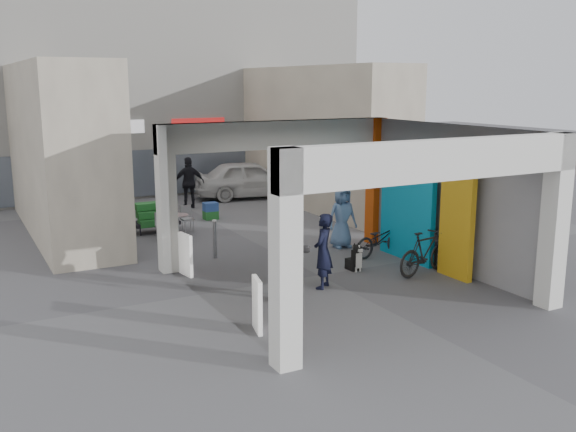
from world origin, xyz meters
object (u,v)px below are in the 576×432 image
border_collie (355,259)px  man_with_dog (323,251)px  man_elderly (342,217)px  man_back_turned (289,255)px  cafe_set (172,226)px  produce_stand (156,221)px  man_crates (189,183)px  bicycle_front (380,239)px  bicycle_rear (425,253)px  white_van (250,179)px

border_collie → man_with_dog: man_with_dog is taller
man_with_dog → man_elderly: (2.30, 2.82, 0.01)m
man_with_dog → man_elderly: man_elderly is taller
border_collie → man_elderly: man_elderly is taller
man_with_dog → man_back_turned: man_back_turned is taller
cafe_set → border_collie: size_ratio=1.86×
cafe_set → produce_stand: 0.73m
man_crates → bicycle_front: (2.20, -8.51, -0.47)m
cafe_set → man_elderly: bearing=-43.8°
produce_stand → border_collie: (3.04, -6.23, -0.07)m
produce_stand → man_with_dog: bearing=-76.0°
produce_stand → bicycle_rear: bicycle_rear is taller
produce_stand → man_back_turned: (0.65, -7.33, 0.61)m
bicycle_rear → white_van: bearing=-13.7°
man_crates → bicycle_rear: size_ratio=1.05×
bicycle_front → man_with_dog: bearing=110.3°
border_collie → bicycle_rear: bearing=-39.8°
man_crates → produce_stand: bearing=66.9°
produce_stand → border_collie: size_ratio=1.91×
border_collie → bicycle_rear: bicycle_rear is taller
man_back_turned → man_crates: bearing=90.3°
man_with_dog → bicycle_front: 3.16m
bicycle_front → border_collie: bearing=111.6°
bicycle_front → white_van: bearing=-14.2°
bicycle_rear → white_van: (0.68, 11.29, 0.21)m
produce_stand → man_crates: 3.83m
white_van → cafe_set: bearing=146.3°
man_crates → white_van: man_crates is taller
produce_stand → man_crates: (2.17, 3.10, 0.57)m
bicycle_front → white_van: (0.63, 9.44, 0.29)m
border_collie → man_elderly: 2.32m
border_collie → man_with_dog: 1.67m
white_van → man_crates: bearing=119.7°
man_with_dog → man_back_turned: (-1.02, -0.33, 0.13)m
man_crates → bicycle_front: size_ratio=1.08×
man_back_turned → bicycle_rear: (3.67, 0.08, -0.44)m
bicycle_rear → white_van: white_van is taller
man_with_dog → bicycle_front: (2.70, 1.60, -0.39)m
produce_stand → border_collie: bearing=-63.4°
border_collie → bicycle_rear: size_ratio=0.40×
produce_stand → bicycle_front: (4.37, -5.40, 0.10)m
produce_stand → white_van: bearing=39.5°
bicycle_rear → produce_stand: bearing=20.6°
produce_stand → white_van: 6.44m
man_with_dog → bicycle_front: bearing=169.5°
man_back_turned → bicycle_front: (3.72, 1.93, -0.52)m
man_back_turned → bicycle_rear: size_ratio=1.10×
border_collie → man_crates: (-0.87, 9.33, 0.64)m
produce_stand → man_with_dog: size_ratio=0.80×
man_back_turned → produce_stand: bearing=103.7°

